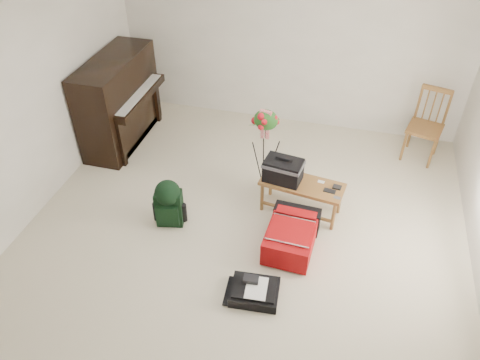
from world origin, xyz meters
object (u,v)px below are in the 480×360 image
(dining_chair, at_px, (425,126))
(flower_stand, at_px, (265,151))
(piano, at_px, (120,103))
(green_backpack, at_px, (168,201))
(red_suitcase, at_px, (292,232))
(black_duffel, at_px, (255,291))
(bench, at_px, (289,176))

(dining_chair, height_order, flower_stand, flower_stand)
(piano, relative_size, flower_stand, 1.27)
(piano, distance_m, green_backpack, 2.01)
(piano, xyz_separation_m, red_suitcase, (2.75, -1.47, -0.43))
(green_backpack, bearing_deg, dining_chair, 25.38)
(green_backpack, xyz_separation_m, flower_stand, (0.91, 0.93, 0.24))
(piano, xyz_separation_m, dining_chair, (4.16, 0.67, -0.11))
(dining_chair, distance_m, black_duffel, 3.40)
(bench, height_order, green_backpack, bench)
(piano, height_order, red_suitcase, piano)
(piano, relative_size, black_duffel, 2.95)
(dining_chair, relative_size, green_backpack, 1.65)
(bench, distance_m, black_duffel, 1.43)
(dining_chair, xyz_separation_m, green_backpack, (-2.85, -2.18, -0.15))
(black_duffel, xyz_separation_m, green_backpack, (-1.21, 0.77, 0.26))
(piano, xyz_separation_m, black_duffel, (2.52, -2.28, -0.53))
(piano, height_order, dining_chair, piano)
(bench, bearing_deg, dining_chair, 53.22)
(black_duffel, height_order, flower_stand, flower_stand)
(dining_chair, xyz_separation_m, flower_stand, (-1.94, -1.25, 0.09))
(piano, relative_size, green_backpack, 2.47)
(piano, bearing_deg, bench, -19.63)
(piano, xyz_separation_m, bench, (2.59, -0.92, -0.07))
(piano, distance_m, black_duffel, 3.44)
(piano, relative_size, dining_chair, 1.50)
(piano, bearing_deg, black_duffel, -42.11)
(dining_chair, bearing_deg, piano, -155.96)
(bench, xyz_separation_m, black_duffel, (-0.07, -1.35, -0.45))
(dining_chair, relative_size, red_suitcase, 1.30)
(red_suitcase, relative_size, green_backpack, 1.27)
(dining_chair, bearing_deg, green_backpack, -127.81)
(red_suitcase, bearing_deg, black_duffel, -103.35)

